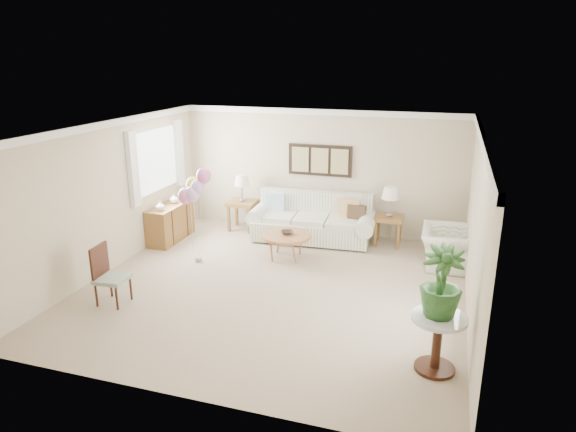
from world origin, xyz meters
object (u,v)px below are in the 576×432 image
object	(u,v)px
armchair	(448,248)
accent_chair	(108,274)
balloon_cluster	(194,188)
coffee_table	(286,236)
sofa	(313,222)

from	to	relation	value
armchair	accent_chair	distance (m)	5.78
balloon_cluster	armchair	bearing A→B (deg)	15.32
armchair	coffee_table	bearing A→B (deg)	99.50
armchair	accent_chair	xyz separation A→B (m)	(-4.90, -3.07, 0.14)
coffee_table	armchair	xyz separation A→B (m)	(2.87, 0.53, -0.09)
coffee_table	accent_chair	xyz separation A→B (m)	(-2.02, -2.54, 0.05)
coffee_table	balloon_cluster	xyz separation A→B (m)	(-1.49, -0.67, 0.97)
coffee_table	balloon_cluster	bearing A→B (deg)	-155.85
accent_chair	armchair	bearing A→B (deg)	32.10
sofa	balloon_cluster	size ratio (longest dim) A/B	1.49
sofa	armchair	world-z (taller)	sofa
coffee_table	sofa	bearing A→B (deg)	79.42
armchair	sofa	bearing A→B (deg)	76.39
coffee_table	accent_chair	distance (m)	3.25
sofa	coffee_table	bearing A→B (deg)	-100.58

